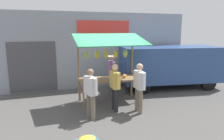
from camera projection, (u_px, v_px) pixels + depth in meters
name	position (u px, v px, depth m)	size (l,w,h in m)	color
ground_plane	(110.00, 101.00, 7.70)	(40.00, 40.00, 0.00)	#514F4C
street_backdrop	(94.00, 50.00, 9.41)	(9.00, 0.30, 3.40)	#8C939E
market_stall	(109.00, 60.00, 7.44)	(2.50, 1.46, 2.50)	olive
vendor_with_sunhat	(112.00, 72.00, 8.31)	(0.42, 0.70, 1.64)	#4C4C51
shopper_with_shopping_bag	(139.00, 85.00, 6.52)	(0.24, 0.69, 1.60)	#726656
shopper_in_grey_tee	(91.00, 91.00, 6.07)	(0.34, 0.64, 1.52)	#726656
shopper_with_ponytail	(115.00, 84.00, 6.65)	(0.22, 0.68, 1.56)	#232328
parked_van	(166.00, 63.00, 9.42)	(4.63, 2.48, 1.88)	#2D4C84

